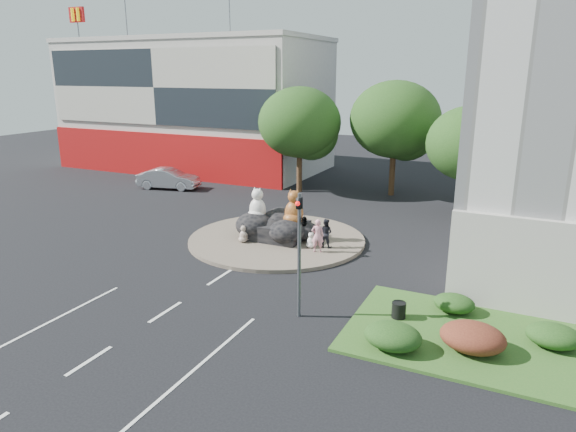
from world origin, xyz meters
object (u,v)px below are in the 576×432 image
(pedestrian_pink, at_px, (318,236))
(cat_white, at_px, (258,204))
(pedestrian_dark, at_px, (326,233))
(litter_bin, at_px, (399,310))
(kitten_calico, at_px, (244,233))
(cat_tabby, at_px, (294,207))
(kitten_white, at_px, (311,240))
(parked_car, at_px, (169,179))

(pedestrian_pink, bearing_deg, cat_white, -37.70)
(pedestrian_dark, height_order, litter_bin, pedestrian_dark)
(kitten_calico, bearing_deg, cat_tabby, 55.73)
(kitten_white, bearing_deg, pedestrian_pink, -63.70)
(kitten_calico, distance_m, parked_car, 16.14)
(cat_tabby, relative_size, litter_bin, 3.21)
(kitten_calico, height_order, pedestrian_dark, pedestrian_dark)
(cat_tabby, xyz_separation_m, kitten_white, (1.40, -0.84, -1.47))
(cat_tabby, relative_size, parked_car, 0.40)
(litter_bin, bearing_deg, cat_white, 146.10)
(kitten_calico, bearing_deg, pedestrian_pink, 24.99)
(kitten_calico, xyz_separation_m, parked_car, (-12.84, 9.79, 0.15))
(kitten_white, bearing_deg, parked_car, 128.57)
(kitten_calico, height_order, parked_car, parked_car)
(cat_white, distance_m, litter_bin, 11.96)
(cat_white, distance_m, pedestrian_pink, 4.47)
(cat_tabby, relative_size, pedestrian_dark, 1.28)
(kitten_white, height_order, parked_car, parked_car)
(cat_white, height_order, litter_bin, cat_white)
(cat_white, distance_m, kitten_calico, 1.99)
(pedestrian_pink, bearing_deg, kitten_calico, -18.69)
(pedestrian_pink, distance_m, pedestrian_dark, 0.91)
(kitten_calico, relative_size, litter_bin, 1.56)
(cat_tabby, height_order, parked_car, cat_tabby)
(pedestrian_dark, distance_m, litter_bin, 8.43)
(cat_tabby, height_order, kitten_calico, cat_tabby)
(pedestrian_dark, height_order, parked_car, pedestrian_dark)
(cat_white, relative_size, parked_car, 0.38)
(kitten_calico, bearing_deg, cat_white, 106.67)
(pedestrian_dark, relative_size, litter_bin, 2.51)
(pedestrian_pink, height_order, pedestrian_dark, pedestrian_pink)
(cat_tabby, relative_size, pedestrian_pink, 1.14)
(pedestrian_dark, bearing_deg, kitten_calico, 16.88)
(pedestrian_dark, relative_size, parked_car, 0.31)
(parked_car, bearing_deg, cat_tabby, -131.40)
(pedestrian_pink, xyz_separation_m, pedestrian_dark, (0.10, 0.90, -0.10))
(parked_car, bearing_deg, cat_white, -135.84)
(kitten_calico, xyz_separation_m, pedestrian_pink, (4.32, 0.25, 0.40))
(cat_white, xyz_separation_m, cat_tabby, (2.22, 0.16, 0.04))
(litter_bin, bearing_deg, kitten_white, 136.33)
(pedestrian_dark, xyz_separation_m, parked_car, (-17.26, 8.64, -0.15))
(pedestrian_pink, bearing_deg, pedestrian_dark, -118.14)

